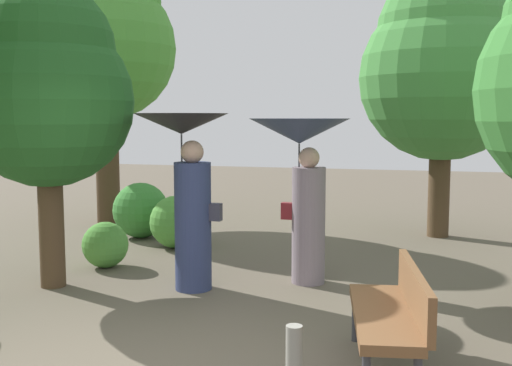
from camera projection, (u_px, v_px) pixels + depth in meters
person_left at (187, 174)px, 7.02m from camera, size 1.08×1.08×2.04m
person_right at (303, 164)px, 7.30m from camera, size 1.20×1.20×1.98m
park_bench at (394, 310)px, 4.74m from camera, size 0.73×1.56×0.83m
tree_near_left at (46, 86)px, 7.02m from camera, size 1.98×1.98×3.55m
tree_near_right at (443, 64)px, 10.03m from camera, size 2.73×2.73×4.44m
tree_far_back at (104, 34)px, 11.34m from camera, size 2.65×2.65×5.21m
bush_path_left at (105, 245)px, 8.15m from camera, size 0.61×0.61×0.61m
bush_path_right at (141, 210)px, 10.18m from camera, size 0.92×0.92×0.92m
bush_far_side at (176, 222)px, 9.37m from camera, size 0.81×0.81×0.81m
path_marker_post at (294, 361)px, 4.36m from camera, size 0.12×0.12×0.52m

